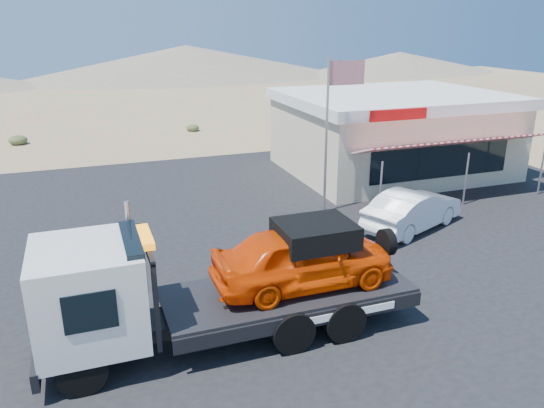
# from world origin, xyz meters

# --- Properties ---
(ground) EXTENTS (120.00, 120.00, 0.00)m
(ground) POSITION_xyz_m (0.00, 0.00, 0.00)
(ground) COLOR #886D4D
(ground) RESTS_ON ground
(asphalt_lot) EXTENTS (32.00, 24.00, 0.02)m
(asphalt_lot) POSITION_xyz_m (2.00, 3.00, 0.01)
(asphalt_lot) COLOR black
(asphalt_lot) RESTS_ON ground
(tow_truck) EXTENTS (8.74, 2.59, 2.92)m
(tow_truck) POSITION_xyz_m (-1.36, -2.71, 1.57)
(tow_truck) COLOR black
(tow_truck) RESTS_ON asphalt_lot
(white_sedan) EXTENTS (4.65, 3.14, 1.45)m
(white_sedan) POSITION_xyz_m (6.96, 1.77, 0.75)
(white_sedan) COLOR silver
(white_sedan) RESTS_ON asphalt_lot
(jerky_store) EXTENTS (10.40, 9.97, 3.90)m
(jerky_store) POSITION_xyz_m (10.50, 8.97, 1.99)
(jerky_store) COLOR #C3B994
(jerky_store) RESTS_ON asphalt_lot
(flagpole) EXTENTS (1.55, 0.10, 6.00)m
(flagpole) POSITION_xyz_m (4.93, 4.50, 3.76)
(flagpole) COLOR #99999E
(flagpole) RESTS_ON asphalt_lot
(distant_hills) EXTENTS (126.00, 48.00, 4.20)m
(distant_hills) POSITION_xyz_m (-9.77, 55.14, 1.89)
(distant_hills) COLOR #726B59
(distant_hills) RESTS_ON ground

